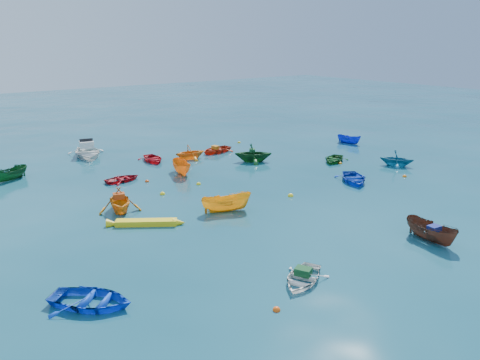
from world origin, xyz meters
TOP-DOWN VIEW (x-y plane):
  - ground at (0.00, 0.00)m, footprint 160.00×160.00m
  - dinghy_blue_sw at (-14.27, -4.26)m, footprint 4.09×4.16m
  - dinghy_white_near at (-6.20, -7.90)m, footprint 3.34×2.99m
  - sampan_brown_mid at (2.25, -8.77)m, footprint 1.53×3.22m
  - dinghy_blue_se at (7.31, 0.69)m, footprint 3.98×4.18m
  - dinghy_orange_w at (-9.10, 5.18)m, footprint 3.38×3.66m
  - sampan_yellow_mid at (-3.84, 1.23)m, footprint 3.36×2.22m
  - dinghy_green_e at (10.62, 5.66)m, footprint 3.61×3.26m
  - dinghy_cyan_se at (13.74, 1.57)m, footprint 3.39×3.51m
  - dinghy_red_nw at (-6.41, 11.09)m, footprint 2.71×1.99m
  - sampan_orange_n at (-1.87, 10.12)m, footprint 2.08×3.38m
  - dinghy_green_n at (5.01, 9.82)m, footprint 4.14×4.04m
  - dinghy_red_ne at (4.33, 14.58)m, footprint 3.76×3.05m
  - sampan_blue_far at (17.35, 9.82)m, footprint 1.56×2.69m
  - dinghy_red_far at (-1.93, 15.10)m, footprint 2.55×3.27m
  - dinghy_orange_far at (1.08, 13.84)m, footprint 2.97×2.65m
  - sampan_green_far at (-13.05, 16.34)m, footprint 3.08×2.22m
  - kayak_yellow at (-8.80, 2.12)m, footprint 3.79×2.84m
  - motorboat_white at (-5.89, 20.17)m, footprint 4.22×5.18m
  - tarp_green_a at (-6.11, -7.86)m, footprint 0.78×0.85m
  - tarp_blue_a at (2.23, -8.92)m, footprint 0.68×0.55m
  - tarp_orange_a at (-9.08, 5.23)m, footprint 0.81×0.70m
  - tarp_green_b at (4.93, 9.88)m, footprint 0.73×0.76m
  - tarp_orange_b at (4.23, 14.56)m, footprint 0.61×0.72m
  - buoy_or_a at (-8.57, -8.94)m, footprint 0.31×0.31m
  - buoy_ye_a at (1.28, 0.98)m, footprint 0.39×0.39m
  - buoy_or_b at (11.48, -0.82)m, footprint 0.32×0.32m
  - buoy_or_c at (-5.04, 9.82)m, footprint 0.31×0.31m
  - buoy_ye_c at (-2.31, 6.96)m, footprint 0.34×0.34m
  - buoy_or_d at (10.52, 4.84)m, footprint 0.31×0.31m
  - buoy_ye_d at (-5.49, 6.50)m, footprint 0.37×0.37m
  - buoy_or_e at (-0.54, 13.44)m, footprint 0.38×0.38m
  - buoy_ye_e at (8.51, 16.62)m, footprint 0.32×0.32m

SIDE VIEW (x-z plane):
  - ground at x=0.00m, z-range 0.00..0.00m
  - dinghy_blue_sw at x=-14.27m, z-range -0.35..0.35m
  - dinghy_white_near at x=-6.20m, z-range -0.29..0.29m
  - sampan_brown_mid at x=2.25m, z-range -0.60..0.60m
  - dinghy_blue_se at x=7.31m, z-range -0.35..0.35m
  - dinghy_orange_w at x=-9.10m, z-range -0.80..0.80m
  - sampan_yellow_mid at x=-3.84m, z-range -0.61..0.61m
  - dinghy_green_e at x=10.62m, z-range -0.31..0.31m
  - dinghy_cyan_se at x=13.74m, z-range -0.71..0.71m
  - dinghy_red_nw at x=-6.41m, z-range -0.27..0.27m
  - sampan_orange_n at x=-1.87m, z-range -0.61..0.61m
  - dinghy_green_n at x=5.01m, z-range -0.83..0.83m
  - dinghy_red_ne at x=4.33m, z-range -0.34..0.34m
  - sampan_blue_far at x=17.35m, z-range -0.49..0.49m
  - dinghy_red_far at x=-1.93m, z-range -0.31..0.31m
  - dinghy_orange_far at x=1.08m, z-range -0.71..0.71m
  - sampan_green_far at x=-13.05m, z-range -0.56..0.56m
  - kayak_yellow at x=-8.80m, z-range -0.21..0.21m
  - motorboat_white at x=-5.89m, z-range -0.77..0.77m
  - buoy_or_a at x=-8.57m, z-range -0.16..0.16m
  - buoy_ye_a at x=1.28m, z-range -0.19..0.19m
  - buoy_or_b at x=11.48m, z-range -0.16..0.16m
  - buoy_or_c at x=-5.04m, z-range -0.16..0.16m
  - buoy_ye_c at x=-2.31m, z-range -0.17..0.17m
  - buoy_or_d at x=10.52m, z-range -0.15..0.15m
  - buoy_ye_d at x=-5.49m, z-range -0.19..0.19m
  - buoy_or_e at x=-0.54m, z-range -0.19..0.19m
  - buoy_ye_e at x=8.51m, z-range -0.16..0.16m
  - tarp_green_a at x=-6.11m, z-range 0.29..0.62m
  - tarp_orange_b at x=4.23m, z-range 0.34..0.65m
  - tarp_blue_a at x=2.23m, z-range 0.60..0.91m
  - tarp_orange_a at x=-9.08m, z-range 0.80..1.13m
  - tarp_green_b at x=4.93m, z-range 0.83..1.13m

